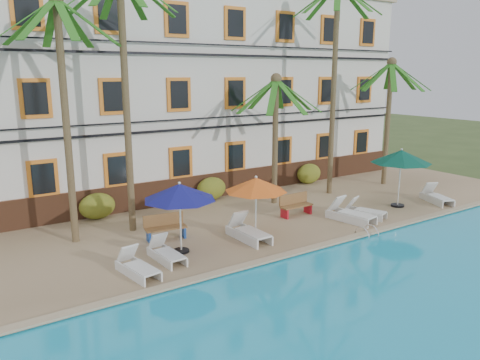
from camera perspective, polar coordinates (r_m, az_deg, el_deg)
ground at (r=17.53m, az=7.80°, el=-7.88°), size 100.00×100.00×0.00m
pool_deck at (r=21.28m, az=-1.09°, el=-3.65°), size 30.00×12.00×0.25m
pool_coping at (r=16.81m, az=9.87°, el=-7.85°), size 30.00×0.35×0.06m
hotel_building at (r=24.77m, az=-7.46°, el=10.91°), size 25.40×6.44×10.22m
palm_a at (r=17.05m, az=-20.73°, el=10.42°), size 4.09×4.09×8.56m
palm_b at (r=17.72m, az=-13.91°, el=12.94°), size 4.09×4.09×9.66m
palm_c at (r=21.31m, az=4.35°, el=7.38°), size 4.09×4.09×5.94m
palm_d at (r=23.41m, az=11.48°, el=13.72°), size 4.09×4.09×10.23m
palm_e at (r=26.31m, az=17.70°, el=8.91°), size 4.09×4.09×6.75m
shrub_left at (r=20.30m, az=-17.01°, el=-3.06°), size 1.50×0.90×1.10m
shrub_mid at (r=22.38m, az=-3.52°, el=-1.05°), size 1.50×0.90×1.10m
shrub_right at (r=25.95m, az=8.40°, el=0.77°), size 1.50×0.90×1.10m
umbrella_blue at (r=15.55m, az=-7.38°, el=-1.50°), size 2.45×2.45×2.46m
umbrella_red at (r=16.97m, az=1.96°, el=-0.61°), size 2.31×2.31×2.31m
umbrella_green at (r=22.07m, az=19.05°, el=2.67°), size 2.68×2.68×2.68m
lounger_a at (r=14.59m, az=-12.42°, el=-10.25°), size 0.87×1.82×0.83m
lounger_b at (r=15.49m, az=-9.00°, el=-8.74°), size 0.69×1.73×0.81m
lounger_c at (r=17.14m, az=0.97°, el=-6.25°), size 0.75×2.02×0.95m
lounger_d at (r=19.74m, az=13.25°, el=-3.99°), size 1.07×2.15×0.97m
lounger_e at (r=20.44m, az=14.89°, el=-3.65°), size 1.17×1.83×0.82m
lounger_f at (r=23.82m, az=22.82°, el=-1.86°), size 1.30×1.96×0.87m
bench_left at (r=17.36m, az=-9.08°, el=-5.61°), size 1.56×0.70×0.93m
bench_right at (r=20.07m, az=6.76°, el=-2.99°), size 1.50×0.49×0.93m
pool_ladder at (r=18.27m, az=15.16°, el=-6.52°), size 0.54×0.74×0.74m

